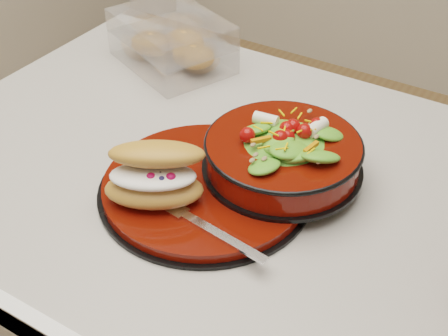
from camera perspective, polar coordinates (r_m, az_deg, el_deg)
The scene contains 5 objects.
dinner_plate at distance 0.91m, azimuth -1.72°, elevation -1.77°, with size 0.31×0.31×0.02m.
salad_bowl at distance 0.91m, azimuth 5.44°, elevation 1.72°, with size 0.24×0.24×0.10m.
croissant at distance 0.86m, azimuth -6.26°, elevation -0.64°, with size 0.16×0.15×0.08m.
fork at distance 0.83m, azimuth -1.58°, elevation -5.44°, with size 0.18×0.04×0.00m.
pastry_box at distance 1.23m, azimuth -4.74°, elevation 11.40°, with size 0.27×0.24×0.09m.
Camera 1 is at (0.28, -0.64, 1.49)m, focal length 50.00 mm.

